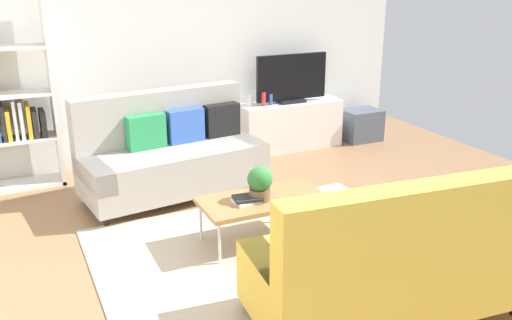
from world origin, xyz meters
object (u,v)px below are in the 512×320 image
object	(u,v)px
couch_green	(389,262)
tv_console	(290,125)
coffee_table	(262,201)
bottle_0	(263,99)
vase_0	(249,99)
storage_trunk	(361,125)
tv	(292,79)
bottle_1	(271,99)
potted_plant	(260,183)
couch_beige	(172,154)
table_book_0	(248,201)

from	to	relation	value
couch_green	tv_console	bearing A→B (deg)	76.58
coffee_table	bottle_0	bearing A→B (deg)	64.21
vase_0	storage_trunk	bearing A→B (deg)	-5.10
tv	bottle_0	size ratio (longest dim) A/B	5.55
tv_console	couch_green	bearing A→B (deg)	-108.42
bottle_0	bottle_1	xyz separation A→B (m)	(0.11, 0.00, -0.02)
potted_plant	bottle_1	world-z (taller)	bottle_1
tv	bottle_0	bearing A→B (deg)	-177.27
bottle_0	potted_plant	bearing A→B (deg)	-116.30
couch_beige	bottle_0	xyz separation A→B (m)	(1.50, 0.86, 0.28)
couch_beige	bottle_1	world-z (taller)	couch_beige
coffee_table	tv	distance (m)	2.82
coffee_table	bottle_0	distance (m)	2.56
storage_trunk	table_book_0	size ratio (longest dim) A/B	2.17
coffee_table	table_book_0	xyz separation A→B (m)	(-0.15, -0.03, 0.04)
table_book_0	tv_console	bearing A→B (deg)	54.46
tv	table_book_0	bearing A→B (deg)	-125.77
couch_green	tv	xyz separation A→B (m)	(1.25, 3.72, 0.51)
vase_0	potted_plant	bearing A→B (deg)	-112.23
tv	storage_trunk	bearing A→B (deg)	-4.16
bottle_1	potted_plant	bearing A→B (deg)	-118.42
coffee_table	tv	world-z (taller)	tv
couch_beige	tv_console	bearing A→B (deg)	-162.25
bottle_1	tv	bearing A→B (deg)	3.67
tv	potted_plant	world-z (taller)	tv
vase_0	bottle_1	bearing A→B (deg)	-18.56
storage_trunk	potted_plant	xyz separation A→B (m)	(-2.66, -2.24, 0.36)
potted_plant	table_book_0	distance (m)	0.19
table_book_0	vase_0	world-z (taller)	vase_0
couch_green	table_book_0	xyz separation A→B (m)	(-0.43, 1.39, -0.01)
bottle_0	tv	bearing A→B (deg)	2.73
tv	storage_trunk	size ratio (longest dim) A/B	1.92
tv_console	storage_trunk	world-z (taller)	tv_console
tv	vase_0	world-z (taller)	tv
tv	table_book_0	xyz separation A→B (m)	(-1.68, -2.33, -0.52)
table_book_0	storage_trunk	bearing A→B (deg)	38.99
coffee_table	bottle_1	bearing A→B (deg)	62.06
vase_0	couch_green	bearing A→B (deg)	-99.96
coffee_table	storage_trunk	size ratio (longest dim) A/B	2.12
storage_trunk	tv	bearing A→B (deg)	175.84
coffee_table	bottle_1	size ratio (longest dim) A/B	7.49
coffee_table	storage_trunk	bearing A→B (deg)	40.28
tv	bottle_0	xyz separation A→B (m)	(-0.42, -0.02, -0.22)
potted_plant	bottle_1	bearing A→B (deg)	61.58
couch_green	table_book_0	size ratio (longest dim) A/B	8.19
vase_0	tv	bearing A→B (deg)	-6.88
couch_beige	vase_0	bearing A→B (deg)	-152.03
coffee_table	bottle_0	size ratio (longest dim) A/B	6.11
storage_trunk	tv_console	bearing A→B (deg)	174.81
tv_console	bottle_1	size ratio (longest dim) A/B	9.53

